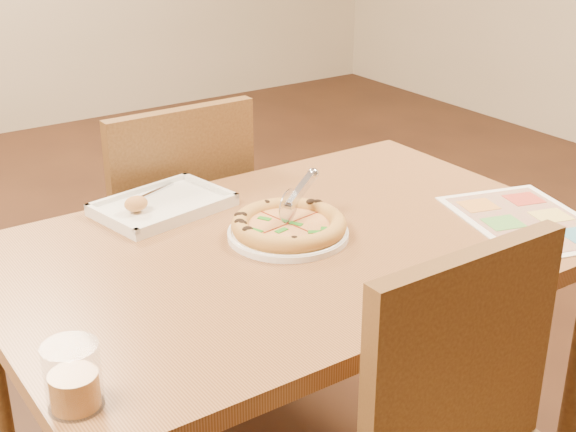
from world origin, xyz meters
TOP-DOWN VIEW (x-y plane):
  - dining_table at (0.00, 0.00)m, footprint 1.30×0.85m
  - chair_far at (-0.00, 0.60)m, footprint 0.42×0.42m
  - plate at (0.01, 0.03)m, footprint 0.35×0.35m
  - pizza at (0.01, 0.03)m, footprint 0.26×0.26m
  - pizza_cutter at (0.05, 0.05)m, footprint 0.14×0.07m
  - appetizer_tray at (-0.16, 0.32)m, footprint 0.33×0.26m
  - glass_tumbler at (-0.60, -0.29)m, footprint 0.09×0.09m
  - menu at (0.51, -0.21)m, footprint 0.37×0.44m

SIDE VIEW (x-z plane):
  - chair_far at x=0.00m, z-range 0.33..0.80m
  - dining_table at x=0.00m, z-range 0.27..0.99m
  - menu at x=0.51m, z-range 0.72..0.72m
  - plate at x=0.01m, z-range 0.72..0.73m
  - appetizer_tray at x=-0.16m, z-range 0.70..0.76m
  - pizza at x=0.01m, z-range 0.73..0.77m
  - glass_tumbler at x=-0.60m, z-range 0.71..0.82m
  - pizza_cutter at x=0.05m, z-range 0.76..0.85m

